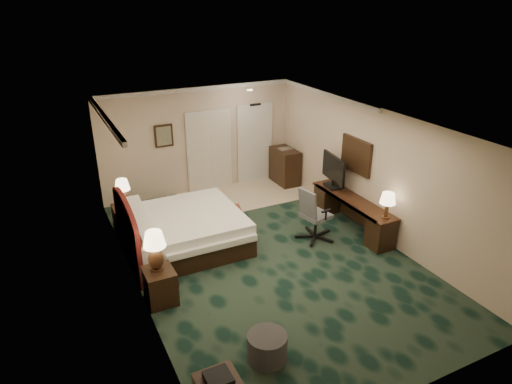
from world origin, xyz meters
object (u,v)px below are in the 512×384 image
tv (333,172)px  lamp_near (155,251)px  ottoman (267,347)px  desk_chair (316,213)px  nightstand_far (125,218)px  bed_bench (234,225)px  nightstand_near (160,286)px  minibar (285,166)px  bed (185,230)px  lamp_far (123,193)px  desk (352,214)px

tv → lamp_near: bearing=-154.4°
ottoman → desk_chair: desk_chair is taller
lamp_near → ottoman: 2.37m
nightstand_far → bed_bench: (2.05, -1.22, -0.07)m
nightstand_near → desk_chair: bearing=10.8°
bed_bench → minibar: (2.40, 2.05, 0.26)m
bed → bed_bench: (1.09, 0.01, -0.14)m
bed → lamp_far: size_ratio=3.68×
bed → lamp_near: size_ratio=3.21×
minibar → lamp_near: bearing=-141.2°
nightstand_far → ottoman: (1.00, -4.75, -0.08)m
tv → bed_bench: bearing=-174.7°
lamp_near → desk: bearing=8.3°
lamp_far → desk_chair: 4.10m
nightstand_near → bed_bench: size_ratio=0.48×
bed → lamp_far: 1.65m
ottoman → bed_bench: bearing=73.4°
minibar → bed_bench: bearing=-139.4°
nightstand_near → desk: (4.46, 0.71, 0.04)m
tv → desk: bearing=-80.6°
lamp_far → desk: bearing=-25.6°
desk_chair → minibar: size_ratio=1.23×
nightstand_far → desk_chair: 4.12m
bed_bench → desk_chair: (1.46, -0.91, 0.37)m
nightstand_near → bed_bench: (2.04, 1.57, -0.09)m
nightstand_near → lamp_far: bearing=89.5°
desk_chair → minibar: bearing=61.7°
nightstand_far → ottoman: nightstand_far is taller
nightstand_near → tv: bearing=18.1°
bed → desk_chair: bearing=-19.5°
desk → desk_chair: bearing=-177.6°
nightstand_near → lamp_far: lamp_far is taller
bed → minibar: minibar is taller
lamp_near → ottoman: size_ratio=1.22×
nightstand_near → desk_chair: size_ratio=0.51×
bed_bench → tv: bearing=11.1°
nightstand_far → lamp_near: lamp_near is taller
nightstand_near → lamp_near: bearing=100.3°
desk_chair → minibar: desk_chair is taller
nightstand_far → tv: size_ratio=0.58×
ottoman → desk: (3.48, 2.67, 0.14)m
bed → lamp_near: lamp_near is taller
desk → bed_bench: bearing=160.3°
bed → tv: 3.57m
desk_chair → bed: bearing=149.9°
ottoman → tv: bearing=44.6°
lamp_far → ottoman: lamp_far is taller
desk → minibar: minibar is taller
lamp_near → ottoman: (0.99, -2.02, -0.74)m
lamp_far → desk: size_ratio=0.25×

